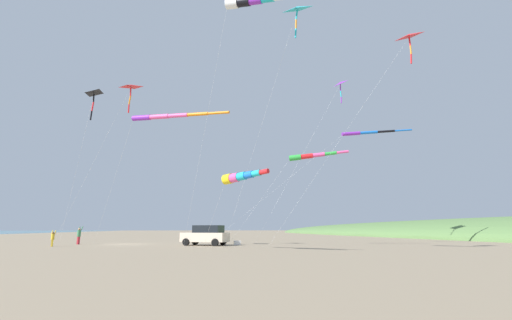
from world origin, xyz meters
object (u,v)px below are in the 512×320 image
(kite_windsock_small_distant, at_px, (165,117))
(kite_delta_green_low_center, at_px, (409,37))
(kite_windsock_purple_drifting, at_px, (310,156))
(kite_delta_blue_topmost, at_px, (340,84))
(kite_windsock_long_streamer_left, at_px, (247,2))
(person_adult_flyer, at_px, (79,234))
(kite_windsock_black_fish_shape, at_px, (367,133))
(kite_delta_striped_overhead, at_px, (131,87))
(parked_car, at_px, (206,235))
(cooler_box, at_px, (237,243))
(kite_delta_checkered_midright, at_px, (94,93))
(person_child_green_jacket, at_px, (53,238))
(kite_delta_red_high_left, at_px, (297,10))
(kite_windsock_yellow_midlevel, at_px, (240,177))

(kite_windsock_small_distant, height_order, kite_delta_green_low_center, kite_delta_green_low_center)
(kite_windsock_purple_drifting, xyz_separation_m, kite_delta_blue_topmost, (5.62, 4.33, 9.72))
(kite_windsock_long_streamer_left, xyz_separation_m, kite_windsock_small_distant, (-5.16, 2.83, -7.53))
(person_adult_flyer, relative_size, kite_windsock_black_fish_shape, 0.08)
(kite_delta_striped_overhead, distance_m, kite_delta_blue_topmost, 23.24)
(parked_car, relative_size, kite_windsock_long_streamer_left, 0.27)
(cooler_box, bearing_deg, kite_windsock_long_streamer_left, -96.77)
(kite_windsock_black_fish_shape, bearing_deg, kite_windsock_small_distant, -154.55)
(kite_delta_striped_overhead, height_order, kite_delta_green_low_center, kite_delta_green_low_center)
(person_adult_flyer, distance_m, kite_delta_checkered_midright, 14.63)
(kite_delta_striped_overhead, xyz_separation_m, kite_windsock_small_distant, (3.47, -7.30, -4.85))
(person_child_green_jacket, distance_m, kite_delta_blue_topmost, 33.38)
(kite_delta_red_high_left, xyz_separation_m, kite_windsock_black_fish_shape, (12.21, 12.82, -4.64))
(parked_car, bearing_deg, person_child_green_jacket, 177.31)
(parked_car, bearing_deg, kite_delta_red_high_left, -69.38)
(kite_delta_blue_topmost, bearing_deg, kite_delta_red_high_left, -124.90)
(kite_windsock_yellow_midlevel, relative_size, kite_windsock_small_distant, 0.51)
(kite_delta_striped_overhead, height_order, kite_windsock_small_distant, kite_delta_striped_overhead)
(kite_windsock_yellow_midlevel, xyz_separation_m, kite_delta_green_low_center, (14.16, -0.63, 12.21))
(kite_windsock_black_fish_shape, relative_size, kite_delta_green_low_center, 1.24)
(kite_windsock_long_streamer_left, relative_size, kite_windsock_small_distant, 0.89)
(person_adult_flyer, xyz_separation_m, kite_delta_checkered_midright, (2.14, -7.99, 12.06))
(parked_car, height_order, cooler_box, parked_car)
(kite_delta_blue_topmost, bearing_deg, cooler_box, -172.21)
(kite_delta_red_high_left, height_order, kite_delta_green_low_center, kite_delta_green_low_center)
(parked_car, xyz_separation_m, kite_delta_striped_overhead, (-7.21, -2.90, 12.94))
(person_child_green_jacket, bearing_deg, person_adult_flyer, 77.15)
(person_adult_flyer, height_order, kite_windsock_purple_drifting, kite_windsock_purple_drifting)
(person_adult_flyer, relative_size, kite_delta_checkered_midright, 0.13)
(kite_windsock_purple_drifting, height_order, kite_windsock_long_streamer_left, kite_windsock_long_streamer_left)
(parked_car, height_order, kite_windsock_yellow_midlevel, kite_windsock_yellow_midlevel)
(person_adult_flyer, bearing_deg, cooler_box, -18.17)
(person_child_green_jacket, height_order, kite_windsock_small_distant, kite_windsock_small_distant)
(person_adult_flyer, xyz_separation_m, person_child_green_jacket, (-0.99, -4.35, -0.20))
(kite_delta_red_high_left, bearing_deg, person_child_green_jacket, 143.05)
(person_child_green_jacket, bearing_deg, kite_windsock_small_distant, -48.53)
(person_adult_flyer, height_order, kite_windsock_black_fish_shape, kite_windsock_black_fish_shape)
(kite_windsock_small_distant, bearing_deg, person_child_green_jacket, 131.47)
(kite_delta_green_low_center, bearing_deg, kite_windsock_small_distant, 179.74)
(person_child_green_jacket, distance_m, kite_windsock_long_streamer_left, 25.56)
(parked_car, height_order, kite_delta_green_low_center, kite_delta_green_low_center)
(kite_windsock_small_distant, bearing_deg, kite_windsock_black_fish_shape, 25.45)
(person_child_green_jacket, xyz_separation_m, kite_delta_striped_overhead, (6.09, -3.52, 13.12))
(cooler_box, xyz_separation_m, person_child_green_jacket, (-16.27, 0.66, 0.55))
(cooler_box, height_order, person_adult_flyer, person_adult_flyer)
(person_adult_flyer, height_order, kite_delta_green_low_center, kite_delta_green_low_center)
(kite_windsock_yellow_midlevel, bearing_deg, kite_delta_red_high_left, -45.64)
(person_adult_flyer, height_order, kite_delta_checkered_midright, kite_delta_checkered_midright)
(kite_windsock_purple_drifting, relative_size, kite_windsock_small_distant, 0.56)
(cooler_box, relative_size, kite_windsock_purple_drifting, 0.06)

